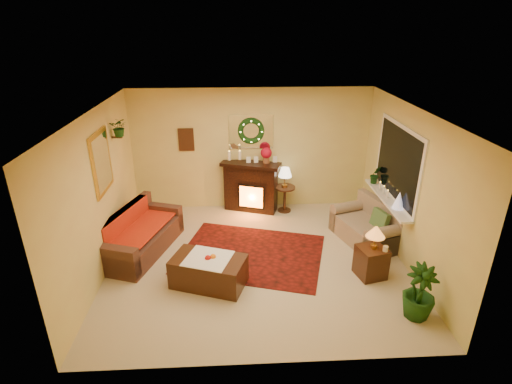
{
  "coord_description": "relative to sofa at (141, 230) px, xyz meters",
  "views": [
    {
      "loc": [
        -0.34,
        -5.86,
        3.86
      ],
      "look_at": [
        0.0,
        0.35,
        1.15
      ],
      "focal_mm": 28.0,
      "sensor_mm": 36.0,
      "label": 1
    }
  ],
  "objects": [
    {
      "name": "wall_art",
      "position": [
        0.69,
        1.8,
        1.12
      ],
      "size": [
        0.32,
        0.03,
        0.48
      ],
      "primitive_type": "cube",
      "color": "#381E11",
      "rests_on": "wall_back"
    },
    {
      "name": "mini_tree",
      "position": [
        4.45,
        -0.31,
        0.61
      ],
      "size": [
        0.2,
        0.2,
        0.3
      ],
      "primitive_type": "cone",
      "color": "white",
      "rests_on": "window_sill"
    },
    {
      "name": "mantel_mirror",
      "position": [
        2.04,
        1.8,
        1.27
      ],
      "size": [
        0.92,
        0.02,
        0.72
      ],
      "primitive_type": "cube",
      "color": "white",
      "rests_on": "wall_back"
    },
    {
      "name": "window_frame",
      "position": [
        4.53,
        0.12,
        1.12
      ],
      "size": [
        0.03,
        1.86,
        1.36
      ],
      "primitive_type": "cube",
      "color": "white",
      "rests_on": "wall_right"
    },
    {
      "name": "side_table_round",
      "position": [
        2.75,
        1.49,
        -0.1
      ],
      "size": [
        0.55,
        0.55,
        0.57
      ],
      "primitive_type": "cylinder",
      "rotation": [
        0.0,
        0.0,
        0.29
      ],
      "color": "#3E211A",
      "rests_on": "floor"
    },
    {
      "name": "window_sill",
      "position": [
        4.42,
        0.12,
        0.44
      ],
      "size": [
        0.22,
        1.86,
        0.04
      ],
      "primitive_type": "cube",
      "color": "white",
      "rests_on": "wall_right"
    },
    {
      "name": "wall_right",
      "position": [
        4.54,
        -0.43,
        0.87
      ],
      "size": [
        4.5,
        4.5,
        0.0
      ],
      "primitive_type": "plane",
      "color": "#EFD88C",
      "rests_on": "ground"
    },
    {
      "name": "wall_back",
      "position": [
        2.04,
        1.82,
        0.87
      ],
      "size": [
        5.0,
        5.0,
        0.0
      ],
      "primitive_type": "plane",
      "color": "#EFD88C",
      "rests_on": "ground"
    },
    {
      "name": "red_throw",
      "position": [
        -0.06,
        0.12,
        0.03
      ],
      "size": [
        0.87,
        1.42,
        0.02
      ],
      "primitive_type": "cube",
      "color": "red",
      "rests_on": "sofa"
    },
    {
      "name": "wall_left",
      "position": [
        -0.46,
        -0.43,
        0.87
      ],
      "size": [
        4.5,
        4.5,
        0.0
      ],
      "primitive_type": "plane",
      "color": "#EFD88C",
      "rests_on": "ground"
    },
    {
      "name": "fruit_bowl",
      "position": [
        1.29,
        -1.06,
        0.02
      ],
      "size": [
        0.25,
        0.25,
        0.06
      ],
      "primitive_type": "cylinder",
      "color": "beige",
      "rests_on": "coffee_table"
    },
    {
      "name": "hanging_plant",
      "position": [
        -0.3,
        0.62,
        1.54
      ],
      "size": [
        0.33,
        0.28,
        0.36
      ],
      "primitive_type": "imported",
      "color": "#194719",
      "rests_on": "wall_left"
    },
    {
      "name": "lamp_tiffany",
      "position": [
        3.86,
        -0.96,
        0.32
      ],
      "size": [
        0.3,
        0.3,
        0.44
      ],
      "primitive_type": "cone",
      "color": "orange",
      "rests_on": "end_table_square"
    },
    {
      "name": "wall_front",
      "position": [
        2.04,
        -2.68,
        0.87
      ],
      "size": [
        5.0,
        5.0,
        0.0
      ],
      "primitive_type": "plane",
      "color": "#EFD88C",
      "rests_on": "ground"
    },
    {
      "name": "lamp_cream",
      "position": [
        2.74,
        1.48,
        0.45
      ],
      "size": [
        0.28,
        0.28,
        0.43
      ],
      "primitive_type": "cone",
      "color": "#FFE8C2",
      "rests_on": "side_table_round"
    },
    {
      "name": "ceiling",
      "position": [
        2.04,
        -0.43,
        2.17
      ],
      "size": [
        5.0,
        5.0,
        0.0
      ],
      "primitive_type": "plane",
      "color": "white",
      "rests_on": "ground"
    },
    {
      "name": "floor_palm",
      "position": [
        4.19,
        -1.95,
        0.02
      ],
      "size": [
        1.51,
        1.51,
        2.42
      ],
      "primitive_type": "imported",
      "rotation": [
        0.0,
        0.0,
        0.12
      ],
      "color": "#1D3E1B",
      "rests_on": "floor"
    },
    {
      "name": "poinsettia",
      "position": [
        2.34,
        1.59,
        0.87
      ],
      "size": [
        0.23,
        0.23,
        0.23
      ],
      "primitive_type": "sphere",
      "color": "#A60922",
      "rests_on": "fireplace"
    },
    {
      "name": "gold_mirror",
      "position": [
        -0.44,
        -0.13,
        1.32
      ],
      "size": [
        0.03,
        0.84,
        1.0
      ],
      "primitive_type": "cube",
      "color": "gold",
      "rests_on": "wall_left"
    },
    {
      "name": "sill_plant",
      "position": [
        4.42,
        0.82,
        0.66
      ],
      "size": [
        0.26,
        0.21,
        0.47
      ],
      "primitive_type": "imported",
      "color": "#15541D",
      "rests_on": "window_sill"
    },
    {
      "name": "mantel_candle_b",
      "position": [
        1.79,
        1.58,
        0.83
      ],
      "size": [
        0.06,
        0.06,
        0.19
      ],
      "primitive_type": "cylinder",
      "color": "beige",
      "rests_on": "fireplace"
    },
    {
      "name": "mantel_candle_a",
      "position": [
        1.58,
        1.57,
        0.83
      ],
      "size": [
        0.06,
        0.06,
        0.19
      ],
      "primitive_type": "cylinder",
      "color": "#EEE4D0",
      "rests_on": "fireplace"
    },
    {
      "name": "sofa",
      "position": [
        0.0,
        0.0,
        0.0
      ],
      "size": [
        1.31,
        1.95,
        0.77
      ],
      "primitive_type": "cube",
      "rotation": [
        0.0,
        0.0,
        -0.32
      ],
      "color": "#4D3721",
      "rests_on": "floor"
    },
    {
      "name": "coffee_table",
      "position": [
        1.25,
        -1.05,
        -0.22
      ],
      "size": [
        1.26,
        0.95,
        0.47
      ],
      "primitive_type": "cube",
      "rotation": [
        0.0,
        0.0,
        -0.34
      ],
      "color": "black",
      "rests_on": "floor"
    },
    {
      "name": "wreath",
      "position": [
        2.04,
        1.76,
        1.29
      ],
      "size": [
        0.55,
        0.11,
        0.55
      ],
      "primitive_type": "torus",
      "rotation": [
        1.57,
        0.0,
        0.0
      ],
      "color": "#194719",
      "rests_on": "wall_back"
    },
    {
      "name": "window_glass",
      "position": [
        4.51,
        0.12,
        1.12
      ],
      "size": [
        0.02,
        1.7,
        1.22
      ],
      "primitive_type": "cube",
      "color": "black",
      "rests_on": "wall_right"
    },
    {
      "name": "area_rug",
      "position": [
        1.95,
        -0.21,
        -0.42
      ],
      "size": [
        2.87,
        2.45,
        0.01
      ],
      "primitive_type": "cube",
      "rotation": [
        0.0,
        0.0,
        -0.28
      ],
      "color": "#3D0A09",
      "rests_on": "floor"
    },
    {
      "name": "fireplace",
      "position": [
        2.02,
        1.61,
        0.12
      ],
      "size": [
        1.16,
        0.69,
        1.02
      ],
      "primitive_type": "cube",
      "rotation": [
        0.0,
        0.0,
        -0.33
      ],
      "color": "black",
      "rests_on": "floor"
    },
    {
      "name": "end_table_square",
      "position": [
        3.85,
        -0.96,
        -0.16
      ],
      "size": [
        0.51,
        0.51,
        0.52
      ],
      "primitive_type": "cube",
      "rotation": [
        0.0,
        0.0,
        0.24
      ],
      "color": "#422117",
      "rests_on": "floor"
    },
    {
      "name": "loveseat",
      "position": [
        4.1,
        0.14,
        -0.01
      ],
      "size": [
        1.14,
        1.49,
        0.76
      ],
      "primitive_type": "cube",
      "rotation": [
        0.0,
        0.0,
        0.32
      ],
      "color": "tan",
      "rests_on": "floor"
    },
    {
      "name": "floor",
      "position": [
        2.04,
        -0.43,
        -0.43
      ],
      "size": [
        5.0,
        5.0,
        0.0
      ],
      "primitive_type": "plane",
      "color": "beige",
      "rests_on": "ground"
    }
  ]
}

